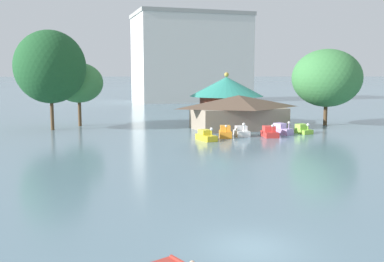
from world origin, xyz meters
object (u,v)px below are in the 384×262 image
(green_roof_pavilion, at_px, (226,97))
(background_building_block, at_px, (191,58))
(pedal_boat_yellow, at_px, (206,136))
(pedal_boat_orange, at_px, (225,133))
(shoreline_tree_right, at_px, (327,78))
(pedal_boat_lavender, at_px, (282,130))
(pedal_boat_lime, at_px, (302,130))
(pedal_boat_red, at_px, (270,133))
(shoreline_tree_mid, at_px, (79,83))
(boathouse, at_px, (239,111))
(shoreline_tree_tall_left, at_px, (50,67))
(pedal_boat_white, at_px, (242,132))

(green_roof_pavilion, distance_m, background_building_block, 57.54)
(pedal_boat_yellow, relative_size, pedal_boat_orange, 1.20)
(pedal_boat_yellow, distance_m, shoreline_tree_right, 24.61)
(background_building_block, bearing_deg, pedal_boat_lavender, -97.41)
(pedal_boat_orange, bearing_deg, pedal_boat_lavender, 112.41)
(pedal_boat_orange, height_order, pedal_boat_lime, pedal_boat_orange)
(pedal_boat_lime, height_order, background_building_block, background_building_block)
(shoreline_tree_right, bearing_deg, pedal_boat_lavender, -148.80)
(pedal_boat_lime, bearing_deg, pedal_boat_lavender, -104.27)
(pedal_boat_red, xyz_separation_m, pedal_boat_lime, (5.46, 1.41, -0.03))
(shoreline_tree_mid, bearing_deg, boathouse, -26.13)
(shoreline_tree_mid, bearing_deg, pedal_boat_orange, -47.24)
(green_roof_pavilion, bearing_deg, shoreline_tree_tall_left, 178.99)
(pedal_boat_orange, xyz_separation_m, boathouse, (4.83, 7.20, 1.91))
(boathouse, bearing_deg, pedal_boat_yellow, -131.99)
(green_roof_pavilion, relative_size, shoreline_tree_tall_left, 0.83)
(pedal_boat_orange, relative_size, shoreline_tree_right, 0.23)
(pedal_boat_lavender, height_order, pedal_boat_lime, pedal_boat_lavender)
(shoreline_tree_mid, relative_size, shoreline_tree_right, 0.82)
(pedal_boat_lavender, xyz_separation_m, background_building_block, (8.90, 68.39, 11.44))
(background_building_block, bearing_deg, pedal_boat_red, -99.31)
(pedal_boat_lavender, distance_m, shoreline_tree_right, 14.36)
(pedal_boat_lavender, height_order, green_roof_pavilion, green_roof_pavilion)
(pedal_boat_lavender, bearing_deg, green_roof_pavilion, 172.74)
(pedal_boat_white, height_order, pedal_boat_red, pedal_boat_white)
(pedal_boat_white, xyz_separation_m, shoreline_tree_right, (16.71, 7.02, 6.52))
(pedal_boat_white, distance_m, green_roof_pavilion, 13.82)
(shoreline_tree_mid, height_order, shoreline_tree_right, shoreline_tree_right)
(green_roof_pavilion, xyz_separation_m, shoreline_tree_right, (13.61, -5.94, 2.86))
(pedal_boat_lime, bearing_deg, background_building_block, 166.66)
(pedal_boat_red, distance_m, pedal_boat_lavender, 3.10)
(boathouse, bearing_deg, pedal_boat_red, -85.57)
(boathouse, bearing_deg, pedal_boat_orange, -123.81)
(green_roof_pavilion, bearing_deg, boathouse, -95.34)
(pedal_boat_lime, height_order, shoreline_tree_tall_left, shoreline_tree_tall_left)
(boathouse, distance_m, shoreline_tree_mid, 23.74)
(pedal_boat_yellow, relative_size, boathouse, 0.24)
(green_roof_pavilion, bearing_deg, pedal_boat_lavender, -78.08)
(shoreline_tree_tall_left, bearing_deg, pedal_boat_lime, -23.24)
(pedal_boat_lavender, bearing_deg, shoreline_tree_right, 102.02)
(pedal_boat_red, distance_m, green_roof_pavilion, 14.75)
(pedal_boat_lime, height_order, green_roof_pavilion, green_roof_pavilion)
(pedal_boat_orange, distance_m, boathouse, 8.88)
(pedal_boat_lavender, distance_m, background_building_block, 69.91)
(pedal_boat_white, distance_m, pedal_boat_lime, 8.63)
(pedal_boat_red, relative_size, shoreline_tree_mid, 0.33)
(green_roof_pavilion, bearing_deg, pedal_boat_red, -89.74)
(pedal_boat_lime, bearing_deg, shoreline_tree_right, 122.30)
(boathouse, bearing_deg, pedal_boat_white, -110.26)
(pedal_boat_white, bearing_deg, shoreline_tree_mid, -125.08)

